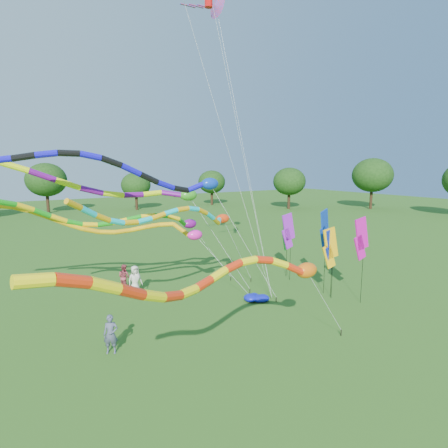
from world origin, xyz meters
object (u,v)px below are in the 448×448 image
person_a (135,280)px  person_c (124,277)px  blue_nylon_heap (255,298)px  tube_kite_orange (116,225)px  tube_kite_red (241,275)px  person_b (111,334)px

person_a → person_c: (-0.27, 1.31, -0.08)m
blue_nylon_heap → person_c: 8.48m
tube_kite_orange → blue_nylon_heap: tube_kite_orange is taller
tube_kite_red → tube_kite_orange: (-1.05, 10.10, 0.31)m
blue_nylon_heap → person_b: person_b is taller
tube_kite_orange → person_a: bearing=72.4°
tube_kite_red → person_c: size_ratio=7.81×
person_b → person_c: bearing=95.3°
person_a → person_c: bearing=96.0°
blue_nylon_heap → tube_kite_red: bearing=-130.1°
tube_kite_red → person_b: 7.16m
person_a → person_c: 1.34m
person_b → blue_nylon_heap: bearing=37.1°
tube_kite_red → person_b: (-2.81, 5.54, -3.57)m
person_a → person_b: 7.24m
person_b → person_c: (3.01, 7.75, -0.01)m
person_b → person_c: 8.32m
person_a → person_c: size_ratio=1.10×
tube_kite_red → blue_nylon_heap: (6.06, 7.20, -4.23)m
tube_kite_red → person_a: bearing=75.4°
tube_kite_orange → person_a: 4.50m
blue_nylon_heap → person_b: (-8.87, -1.66, 0.66)m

